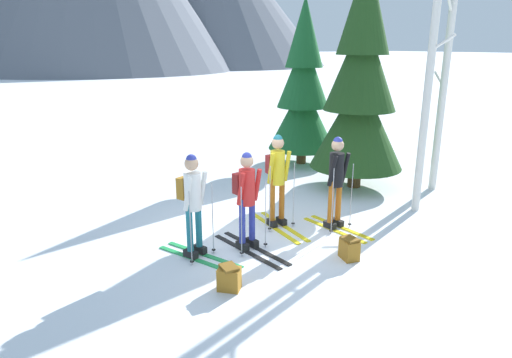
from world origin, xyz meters
TOP-DOWN VIEW (x-y plane):
  - ground_plane at (0.00, 0.00)m, footprint 400.00×400.00m
  - skier_in_white at (-1.37, -0.19)m, footprint 1.02×1.61m
  - skier_in_red at (-0.45, -0.34)m, footprint 0.68×1.78m
  - skier_in_yellow at (0.54, 0.31)m, footprint 0.61×1.71m
  - skier_in_black at (1.49, -0.31)m, footprint 0.61×1.60m
  - pine_tree_near at (3.60, 1.63)m, footprint 2.27×2.27m
  - pine_tree_mid at (3.72, 4.24)m, footprint 1.99×1.99m
  - birch_tree_tall at (3.68, -0.34)m, footprint 0.54×0.80m
  - birch_tree_slender at (5.19, 0.55)m, footprint 0.71×0.70m
  - backpack_on_snow_front at (0.88, -1.52)m, footprint 0.29×0.35m
  - backpack_on_snow_beside at (-1.31, -1.48)m, footprint 0.40×0.39m

SIDE VIEW (x-z plane):
  - ground_plane at x=0.00m, z-range 0.00..0.00m
  - backpack_on_snow_front at x=0.88m, z-range 0.00..0.38m
  - backpack_on_snow_beside at x=-1.31m, z-range 0.00..0.38m
  - skier_in_red at x=-0.45m, z-range 0.11..1.85m
  - skier_in_white at x=-1.37m, z-range 0.12..1.90m
  - skier_in_black at x=1.49m, z-range 0.11..1.92m
  - skier_in_yellow at x=0.54m, z-range 0.13..1.97m
  - birch_tree_tall at x=3.68m, z-range 0.03..4.33m
  - pine_tree_mid at x=3.72m, z-range -0.20..4.59m
  - pine_tree_near at x=3.60m, z-range -0.23..5.24m
  - birch_tree_slender at x=5.19m, z-range 0.02..5.38m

